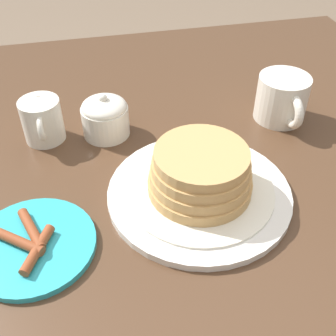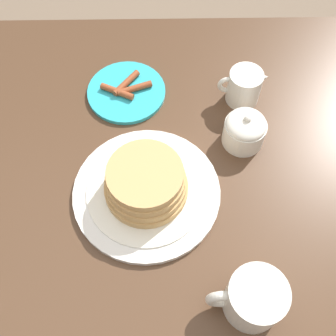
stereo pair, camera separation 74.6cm
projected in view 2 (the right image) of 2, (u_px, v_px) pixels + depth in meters
ground_plane at (172, 300)px, 1.45m from camera, size 8.00×8.00×0.00m
dining_table at (174, 235)px, 0.90m from camera, size 1.15×1.05×0.75m
pancake_plate at (146, 186)px, 0.78m from camera, size 0.28×0.28×0.09m
side_plate_bacon at (126, 91)px, 0.93m from camera, size 0.17×0.17×0.02m
coffee_mug at (253, 299)px, 0.67m from camera, size 0.13×0.10×0.09m
creamer_pitcher at (244, 86)px, 0.89m from camera, size 0.11×0.07×0.09m
sugar_bowl at (245, 130)px, 0.84m from camera, size 0.08×0.08×0.08m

